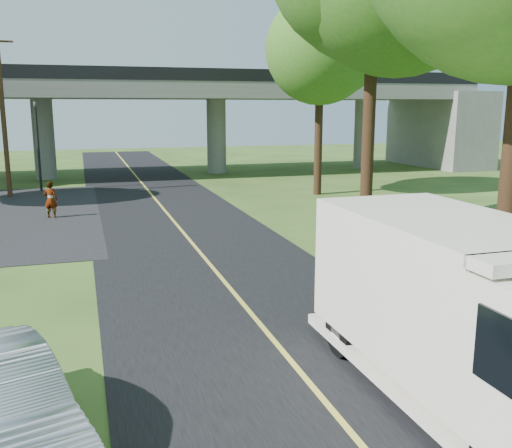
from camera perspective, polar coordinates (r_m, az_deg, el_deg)
name	(u,v)px	position (r m, az deg, el deg)	size (l,w,h in m)	color
ground	(294,366)	(11.27, 3.82, -13.98)	(120.00, 120.00, 0.00)	#2F4819
road	(194,246)	(20.40, -6.21, -2.19)	(7.00, 90.00, 0.02)	black
lane_line	(194,245)	(20.40, -6.21, -2.13)	(0.12, 90.00, 0.01)	gold
overpass	(133,111)	(41.64, -12.23, 10.98)	(54.00, 10.00, 7.30)	slate
traffic_signal	(37,136)	(35.59, -21.02, 8.21)	(0.18, 0.22, 5.20)	black
utility_pole	(3,112)	(33.69, -23.99, 10.21)	(1.60, 0.26, 9.00)	#472D19
tree_right_far	(325,41)	(32.20, 6.95, 17.70)	(5.77, 5.67, 10.99)	#382314
step_van	(470,310)	(9.93, 20.59, -8.05)	(2.71, 7.24, 3.03)	silver
pedestrian	(51,200)	(26.86, -19.85, 2.30)	(0.60, 0.39, 1.65)	gray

